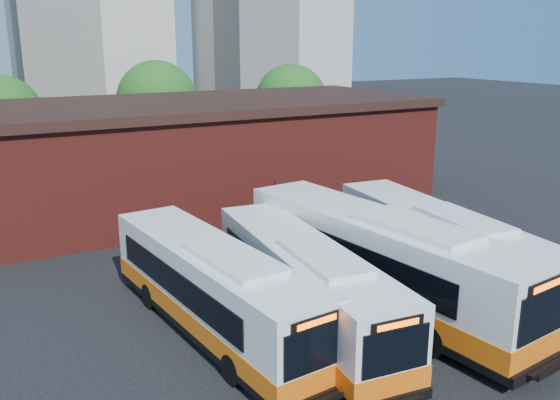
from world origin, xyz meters
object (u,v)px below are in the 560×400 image
bus_west (214,292)px  bus_mideast (380,264)px  transit_worker (523,340)px  bus_midwest (304,288)px  bus_east (437,250)px

bus_west → bus_mideast: size_ratio=0.87×
bus_west → transit_worker: bearing=-48.5°
bus_midwest → transit_worker: bearing=-46.3°
bus_east → transit_worker: bus_east is taller
bus_west → bus_east: (9.74, -0.46, 0.03)m
transit_worker → bus_east: bearing=-1.1°
bus_midwest → bus_east: (6.78, 0.67, 0.05)m
bus_mideast → transit_worker: bearing=-86.7°
bus_midwest → bus_east: size_ratio=0.97×
bus_east → bus_west: bearing=-177.5°
bus_west → bus_midwest: bearing=-27.1°
bus_mideast → bus_east: bearing=2.4°
bus_east → bus_mideast: bearing=-165.1°
bus_midwest → transit_worker: bus_midwest is taller
bus_west → bus_mideast: bearing=-15.4°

